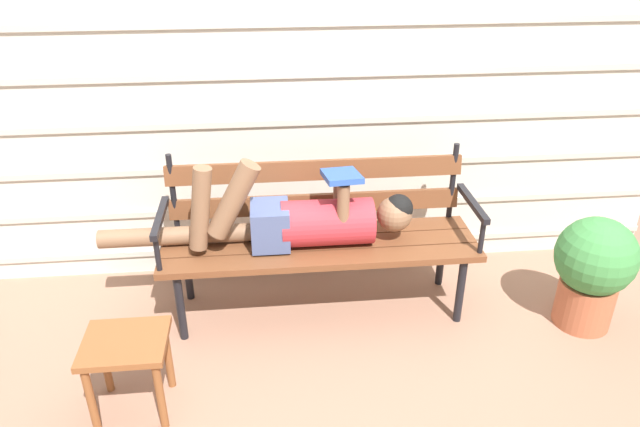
{
  "coord_description": "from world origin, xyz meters",
  "views": [
    {
      "loc": [
        -0.27,
        -2.55,
        2.05
      ],
      "look_at": [
        0.0,
        0.17,
        0.62
      ],
      "focal_mm": 32.8,
      "sensor_mm": 36.0,
      "label": 1
    }
  ],
  "objects_px": {
    "reclining_person": "(300,219)",
    "potted_plant": "(593,268)",
    "park_bench": "(319,229)",
    "footstool": "(127,355)"
  },
  "relations": [
    {
      "from": "footstool",
      "to": "potted_plant",
      "type": "bearing_deg",
      "value": 9.58
    },
    {
      "from": "park_bench",
      "to": "reclining_person",
      "type": "distance_m",
      "value": 0.17
    },
    {
      "from": "potted_plant",
      "to": "reclining_person",
      "type": "bearing_deg",
      "value": 170.16
    },
    {
      "from": "potted_plant",
      "to": "footstool",
      "type": "bearing_deg",
      "value": -170.42
    },
    {
      "from": "footstool",
      "to": "park_bench",
      "type": "bearing_deg",
      "value": 38.61
    },
    {
      "from": "reclining_person",
      "to": "potted_plant",
      "type": "relative_size",
      "value": 2.61
    },
    {
      "from": "reclining_person",
      "to": "potted_plant",
      "type": "xyz_separation_m",
      "value": [
        1.54,
        -0.27,
        -0.23
      ]
    },
    {
      "from": "potted_plant",
      "to": "park_bench",
      "type": "bearing_deg",
      "value": 166.74
    },
    {
      "from": "park_bench",
      "to": "footstool",
      "type": "height_order",
      "value": "park_bench"
    },
    {
      "from": "footstool",
      "to": "potted_plant",
      "type": "height_order",
      "value": "potted_plant"
    }
  ]
}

